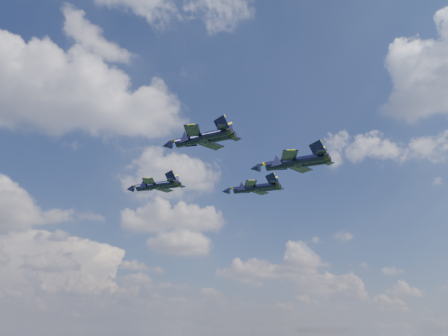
% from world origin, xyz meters
% --- Properties ---
extents(jet_lead, '(13.61, 11.58, 3.46)m').
position_xyz_m(jet_lead, '(-14.87, 8.59, 59.19)').
color(jet_lead, black).
extents(jet_left, '(14.40, 13.31, 3.78)m').
position_xyz_m(jet_left, '(-9.48, -14.09, 61.56)').
color(jet_left, black).
extents(jet_right, '(15.10, 12.66, 3.82)m').
position_xyz_m(jet_right, '(9.30, 10.82, 61.36)').
color(jet_right, black).
extents(jet_slot, '(16.11, 14.47, 4.18)m').
position_xyz_m(jet_slot, '(9.94, -10.88, 60.01)').
color(jet_slot, black).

